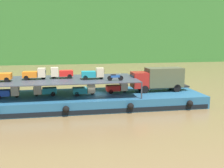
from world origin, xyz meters
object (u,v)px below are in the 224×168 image
mini_truck_lower_aft (45,90)px  mini_truck_lower_mid (84,90)px  mini_truck_upper_fore (62,73)px  mini_truck_upper_mid (35,74)px  cargo_barge (94,100)px  mini_truck_lower_fore (117,87)px  mini_truck_upper_bow (93,74)px  covered_lorry (158,78)px  mini_truck_lower_stern (8,92)px  motorcycle_upper_port (115,77)px

mini_truck_lower_aft → mini_truck_lower_mid: same height
mini_truck_lower_aft → mini_truck_upper_fore: 2.98m
mini_truck_lower_aft → mini_truck_upper_mid: mini_truck_upper_mid is taller
cargo_barge → mini_truck_lower_fore: mini_truck_lower_fore is taller
mini_truck_lower_aft → mini_truck_upper_fore: mini_truck_upper_fore is taller
cargo_barge → mini_truck_upper_fore: (-4.00, 0.80, 3.44)m
mini_truck_lower_aft → mini_truck_lower_mid: bearing=-6.7°
mini_truck_lower_aft → mini_truck_upper_bow: mini_truck_upper_bow is taller
mini_truck_lower_fore → mini_truck_upper_bow: (-3.21, -0.89, 2.00)m
cargo_barge → mini_truck_lower_mid: mini_truck_lower_mid is taller
mini_truck_lower_aft → mini_truck_upper_mid: (-1.12, 0.39, 2.00)m
mini_truck_upper_fore → mini_truck_upper_bow: same height
cargo_barge → mini_truck_upper_mid: mini_truck_upper_mid is taller
cargo_barge → mini_truck_lower_mid: size_ratio=9.77×
mini_truck_upper_fore → covered_lorry: bearing=-2.1°
mini_truck_lower_fore → mini_truck_upper_bow: mini_truck_upper_bow is taller
covered_lorry → mini_truck_lower_stern: (-18.91, -0.71, -1.00)m
covered_lorry → motorcycle_upper_port: size_ratio=4.15×
mini_truck_lower_stern → mini_truck_upper_fore: bearing=10.6°
covered_lorry → mini_truck_upper_mid: (-15.81, 0.11, 1.00)m
mini_truck_lower_mid → mini_truck_lower_aft: bearing=173.3°
mini_truck_upper_bow → mini_truck_lower_aft: bearing=173.4°
cargo_barge → mini_truck_lower_aft: 6.25m
cargo_barge → motorcycle_upper_port: 4.50m
mini_truck_lower_fore → mini_truck_lower_stern: bearing=-177.2°
cargo_barge → mini_truck_lower_fore: bearing=5.1°
mini_truck_lower_mid → mini_truck_upper_mid: mini_truck_upper_mid is taller
covered_lorry → mini_truck_upper_bow: 8.90m
covered_lorry → mini_truck_lower_stern: covered_lorry is taller
mini_truck_lower_fore → mini_truck_lower_aft: bearing=-178.7°
mini_truck_lower_stern → mini_truck_lower_mid: size_ratio=1.00×
cargo_barge → mini_truck_upper_fore: bearing=168.7°
mini_truck_lower_fore → mini_truck_upper_fore: size_ratio=1.00×
mini_truck_lower_aft → mini_truck_upper_bow: bearing=-6.6°
mini_truck_lower_stern → cargo_barge: bearing=2.1°
mini_truck_upper_fore → mini_truck_upper_bow: 4.07m
mini_truck_upper_mid → motorcycle_upper_port: (9.45, -2.69, -0.26)m
covered_lorry → mini_truck_upper_bow: bearing=-173.8°
covered_lorry → mini_truck_lower_aft: covered_lorry is taller
mini_truck_lower_stern → mini_truck_upper_fore: mini_truck_upper_fore is taller
mini_truck_lower_stern → motorcycle_upper_port: bearing=-8.5°
mini_truck_lower_aft → mini_truck_upper_mid: size_ratio=1.01×
covered_lorry → mini_truck_lower_aft: bearing=-178.9°
mini_truck_upper_bow → mini_truck_lower_stern: bearing=178.6°
mini_truck_lower_aft → mini_truck_lower_fore: 9.10m
mini_truck_lower_stern → mini_truck_lower_fore: 13.33m
covered_lorry → motorcycle_upper_port: covered_lorry is taller
mini_truck_lower_mid → mini_truck_lower_fore: size_ratio=1.00×
covered_lorry → motorcycle_upper_port: bearing=-157.9°
mini_truck_lower_stern → mini_truck_lower_mid: same height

